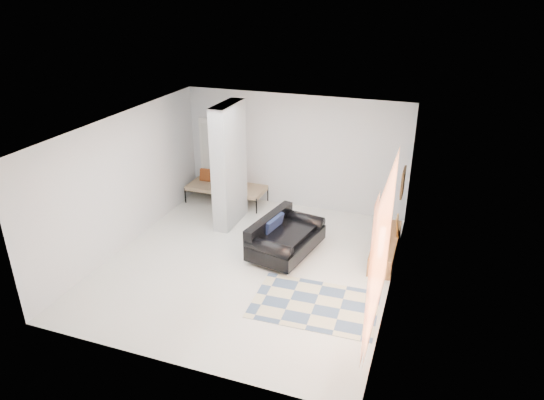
% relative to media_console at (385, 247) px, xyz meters
% --- Properties ---
extents(floor, '(6.00, 6.00, 0.00)m').
position_rel_media_console_xyz_m(floor, '(-2.52, -1.21, -0.20)').
color(floor, silver).
rests_on(floor, ground).
extents(ceiling, '(6.00, 6.00, 0.00)m').
position_rel_media_console_xyz_m(ceiling, '(-2.52, -1.21, 2.60)').
color(ceiling, white).
rests_on(ceiling, wall_back).
extents(wall_back, '(6.00, 0.00, 6.00)m').
position_rel_media_console_xyz_m(wall_back, '(-2.52, 1.79, 1.20)').
color(wall_back, silver).
rests_on(wall_back, ground).
extents(wall_front, '(6.00, 0.00, 6.00)m').
position_rel_media_console_xyz_m(wall_front, '(-2.52, -4.21, 1.20)').
color(wall_front, silver).
rests_on(wall_front, ground).
extents(wall_left, '(0.00, 6.00, 6.00)m').
position_rel_media_console_xyz_m(wall_left, '(-5.27, -1.21, 1.20)').
color(wall_left, silver).
rests_on(wall_left, ground).
extents(wall_right, '(0.00, 6.00, 6.00)m').
position_rel_media_console_xyz_m(wall_right, '(0.23, -1.21, 1.20)').
color(wall_right, silver).
rests_on(wall_right, ground).
extents(partition_column, '(0.35, 1.20, 2.80)m').
position_rel_media_console_xyz_m(partition_column, '(-3.62, 0.39, 1.20)').
color(partition_column, '#ADB2B5').
rests_on(partition_column, floor).
extents(hallway_door, '(0.85, 0.06, 2.04)m').
position_rel_media_console_xyz_m(hallway_door, '(-4.62, 1.75, 0.82)').
color(hallway_door, white).
rests_on(hallway_door, floor).
extents(curtain, '(0.00, 2.55, 2.55)m').
position_rel_media_console_xyz_m(curtain, '(0.15, -2.36, 1.25)').
color(curtain, orange).
rests_on(curtain, wall_right).
extents(wall_art, '(0.04, 0.45, 0.55)m').
position_rel_media_console_xyz_m(wall_art, '(0.20, -0.00, 1.45)').
color(wall_art, '#33200D').
rests_on(wall_art, wall_right).
extents(media_console, '(0.45, 1.83, 0.80)m').
position_rel_media_console_xyz_m(media_console, '(0.00, 0.00, 0.00)').
color(media_console, brown).
rests_on(media_console, floor).
extents(loveseat, '(1.31, 1.88, 0.76)m').
position_rel_media_console_xyz_m(loveseat, '(-2.01, -0.57, 0.14)').
color(loveseat, silver).
rests_on(loveseat, floor).
extents(daybed, '(1.98, 0.85, 0.77)m').
position_rel_media_console_xyz_m(daybed, '(-4.21, 1.41, 0.20)').
color(daybed, black).
rests_on(daybed, floor).
extents(area_rug, '(2.21, 1.51, 0.01)m').
position_rel_media_console_xyz_m(area_rug, '(-0.92, -2.11, -0.20)').
color(area_rug, beige).
rests_on(area_rug, floor).
extents(cylinder_lamp, '(0.11, 0.11, 0.60)m').
position_rel_media_console_xyz_m(cylinder_lamp, '(-0.02, -0.74, 0.49)').
color(cylinder_lamp, silver).
rests_on(cylinder_lamp, media_console).
extents(bronze_figurine, '(0.13, 0.13, 0.23)m').
position_rel_media_console_xyz_m(bronze_figurine, '(-0.05, 0.66, 0.31)').
color(bronze_figurine, black).
rests_on(bronze_figurine, media_console).
extents(vase, '(0.23, 0.23, 0.22)m').
position_rel_media_console_xyz_m(vase, '(-0.05, -0.14, 0.30)').
color(vase, white).
rests_on(vase, media_console).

